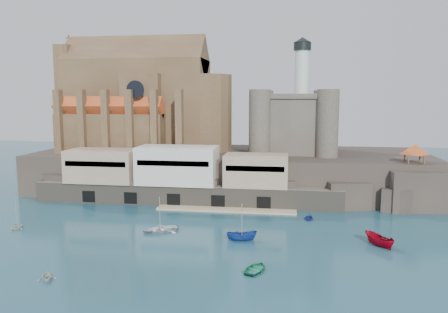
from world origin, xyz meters
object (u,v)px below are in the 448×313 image
church (143,105)px  pavilion (415,151)px  boat_1 (47,279)px  castle_keep (293,120)px  boat_2 (242,240)px

church → pavilion: size_ratio=7.34×
church → pavilion: church is taller
church → boat_1: 67.17m
castle_keep → boat_2: size_ratio=5.67×
church → boat_2: 57.94m
castle_keep → boat_2: bearing=-101.4°
church → castle_keep: bearing=-1.1°
church → pavilion: bearing=-13.5°
boat_1 → boat_2: (23.99, 19.77, 0.00)m
boat_1 → boat_2: bearing=9.3°
pavilion → boat_2: size_ratio=1.24×
boat_2 → castle_keep: bearing=-21.9°
boat_1 → church: bearing=66.7°
castle_keep → boat_2: castle_keep is taller
church → boat_2: (31.67, -43.18, -22.13)m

